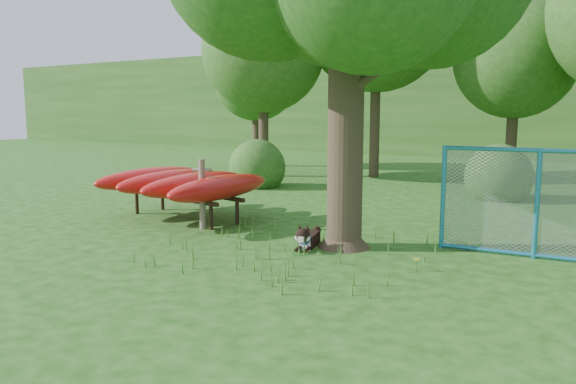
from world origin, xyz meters
The scene contains 13 objects.
ground centered at (0.00, 0.00, 0.00)m, with size 80.00×80.00×0.00m, color #17490E.
wooden_post centered at (-2.16, 1.67, 0.75)m, with size 0.38×0.22×1.42m.
kayak_rack centered at (-3.22, 2.26, 0.81)m, with size 3.30×3.50×1.06m.
husky_dog centered at (0.45, 1.43, 0.17)m, with size 0.48×1.06×0.48m.
fence_section centered at (3.92, 2.83, 0.90)m, with size 3.07×0.32×3.00m.
wildflower_clump centered at (2.57, 1.07, 0.17)m, with size 0.10×0.08×0.21m.
bg_tree_a centered at (-6.50, 10.00, 4.48)m, with size 4.40×4.40×6.70m.
bg_tree_b centered at (-3.00, 12.00, 5.61)m, with size 5.20×5.20×8.22m.
bg_tree_c centered at (1.50, 13.00, 4.11)m, with size 4.00×4.00×6.12m.
bg_tree_f centered at (-9.00, 13.00, 3.73)m, with size 3.60×3.60×5.55m.
shrub_left centered at (-5.00, 7.50, 0.00)m, with size 1.80×1.80×1.80m, color #26521A.
shrub_mid centered at (2.00, 9.00, 0.00)m, with size 1.80×1.80×1.80m, color #26521A.
wooded_hillside centered at (0.00, 28.00, 3.00)m, with size 80.00×12.00×6.00m, color #26521A.
Camera 1 is at (5.35, -6.83, 2.38)m, focal length 35.00 mm.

